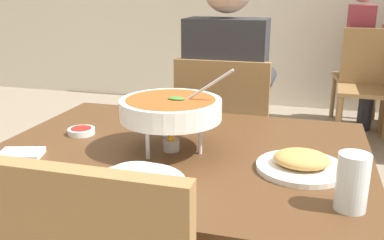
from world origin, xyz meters
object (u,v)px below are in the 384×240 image
object	(u,v)px
dining_table_main	(179,183)
drink_glass	(352,185)
rice_plate	(137,179)
appetizer_plate	(301,163)
patron_bg_right	(363,44)
diner_main	(227,89)
chair_bg_right	(373,70)
curry_bowl	(171,110)
sauce_dish	(81,131)
chair_bg_corner	(367,79)
chair_diner_main	(225,139)

from	to	relation	value
dining_table_main	drink_glass	size ratio (longest dim) A/B	8.68
rice_plate	appetizer_plate	bearing A→B (deg)	28.87
rice_plate	patron_bg_right	world-z (taller)	patron_bg_right
rice_plate	appetizer_plate	world-z (taller)	same
dining_table_main	rice_plate	bearing A→B (deg)	-94.29
diner_main	drink_glass	world-z (taller)	diner_main
rice_plate	chair_bg_right	size ratio (longest dim) A/B	0.27
curry_bowl	dining_table_main	bearing A→B (deg)	42.27
sauce_dish	diner_main	bearing A→B (deg)	62.97
rice_plate	patron_bg_right	xyz separation A→B (m)	(0.80, 3.10, 0.00)
diner_main	appetizer_plate	world-z (taller)	diner_main
chair_bg_corner	patron_bg_right	size ratio (longest dim) A/B	0.69
dining_table_main	curry_bowl	size ratio (longest dim) A/B	3.40
appetizer_plate	dining_table_main	bearing A→B (deg)	170.48
appetizer_plate	chair_bg_corner	size ratio (longest dim) A/B	0.27
diner_main	appetizer_plate	size ratio (longest dim) A/B	5.46
curry_bowl	chair_diner_main	bearing A→B (deg)	88.62
chair_diner_main	rice_plate	size ratio (longest dim) A/B	3.75
chair_diner_main	curry_bowl	bearing A→B (deg)	-91.38
rice_plate	drink_glass	xyz separation A→B (m)	(0.50, 0.02, 0.04)
curry_bowl	sauce_dish	size ratio (longest dim) A/B	3.69
chair_diner_main	diner_main	bearing A→B (deg)	90.00
chair_diner_main	curry_bowl	distance (m)	0.81
chair_diner_main	drink_glass	size ratio (longest dim) A/B	6.92
chair_diner_main	patron_bg_right	world-z (taller)	patron_bg_right
diner_main	appetizer_plate	distance (m)	0.89
rice_plate	chair_bg_corner	distance (m)	2.84
rice_plate	sauce_dish	bearing A→B (deg)	136.39
curry_bowl	appetizer_plate	xyz separation A→B (m)	(0.38, -0.05, -0.11)
rice_plate	chair_bg_right	distance (m)	3.29
curry_bowl	chair_bg_corner	distance (m)	2.61
dining_table_main	rice_plate	distance (m)	0.30
chair_bg_right	chair_bg_corner	xyz separation A→B (m)	(-0.09, -0.45, 0.00)
dining_table_main	diner_main	distance (m)	0.76
appetizer_plate	drink_glass	world-z (taller)	drink_glass
diner_main	patron_bg_right	size ratio (longest dim) A/B	1.00
appetizer_plate	sauce_dish	size ratio (longest dim) A/B	2.67
sauce_dish	patron_bg_right	world-z (taller)	patron_bg_right
dining_table_main	rice_plate	size ratio (longest dim) A/B	4.70
dining_table_main	patron_bg_right	size ratio (longest dim) A/B	0.86
dining_table_main	chair_diner_main	world-z (taller)	chair_diner_main
curry_bowl	appetizer_plate	world-z (taller)	curry_bowl
chair_bg_corner	rice_plate	bearing A→B (deg)	-106.96
chair_bg_corner	dining_table_main	bearing A→B (deg)	-108.30
sauce_dish	drink_glass	distance (m)	0.89
dining_table_main	diner_main	bearing A→B (deg)	90.00
chair_diner_main	appetizer_plate	distance (m)	0.89
dining_table_main	rice_plate	world-z (taller)	rice_plate
drink_glass	chair_bg_right	bearing A→B (deg)	82.38
rice_plate	chair_bg_corner	size ratio (longest dim) A/B	0.27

